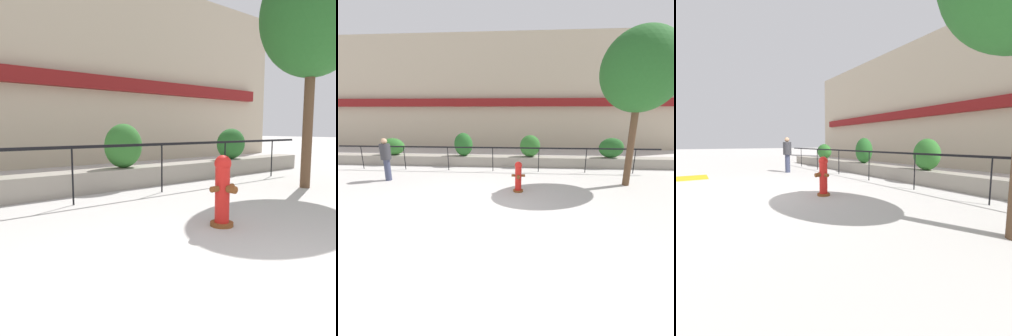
{
  "view_description": "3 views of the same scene",
  "coord_description": "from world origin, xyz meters",
  "views": [
    {
      "loc": [
        -2.38,
        -1.13,
        1.46
      ],
      "look_at": [
        1.31,
        3.6,
        0.75
      ],
      "focal_mm": 35.0,
      "sensor_mm": 36.0,
      "label": 1
    },
    {
      "loc": [
        1.33,
        -5.35,
        2.77
      ],
      "look_at": [
        0.73,
        3.31,
        0.56
      ],
      "focal_mm": 24.0,
      "sensor_mm": 36.0,
      "label": 2
    },
    {
      "loc": [
        6.58,
        -0.79,
        1.44
      ],
      "look_at": [
        0.99,
        3.05,
        0.69
      ],
      "focal_mm": 24.0,
      "sensor_mm": 36.0,
      "label": 3
    }
  ],
  "objects": [
    {
      "name": "ground_plane",
      "position": [
        0.0,
        0.0,
        0.0
      ],
      "size": [
        120.0,
        120.0,
        0.0
      ],
      "primitive_type": "plane",
      "color": "#BCB7B2"
    },
    {
      "name": "building_facade",
      "position": [
        0.0,
        11.98,
        3.99
      ],
      "size": [
        30.0,
        1.36,
        8.0
      ],
      "color": "tan",
      "rests_on": "ground"
    },
    {
      "name": "planter_wall_low",
      "position": [
        0.0,
        6.0,
        0.25
      ],
      "size": [
        18.0,
        0.7,
        0.5
      ],
      "primitive_type": "cube",
      "color": "gray",
      "rests_on": "ground"
    },
    {
      "name": "fence_railing_segment",
      "position": [
        -0.0,
        4.9,
        1.02
      ],
      "size": [
        15.0,
        0.05,
        1.15
      ],
      "color": "black",
      "rests_on": "ground"
    },
    {
      "name": "hedge_bush_0",
      "position": [
        -5.46,
        6.0,
        0.94
      ],
      "size": [
        1.25,
        0.7,
        0.89
      ],
      "primitive_type": "ellipsoid",
      "color": "#2D6B28",
      "rests_on": "planter_wall_low"
    },
    {
      "name": "hedge_bush_1",
      "position": [
        -1.66,
        6.0,
        1.09
      ],
      "size": [
        0.95,
        0.7,
        1.19
      ],
      "primitive_type": "ellipsoid",
      "color": "#235B23",
      "rests_on": "planter_wall_low"
    },
    {
      "name": "hedge_bush_2",
      "position": [
        1.77,
        6.0,
        1.05
      ],
      "size": [
        1.02,
        0.68,
        1.1
      ],
      "primitive_type": "ellipsoid",
      "color": "#2D6B28",
      "rests_on": "planter_wall_low"
    },
    {
      "name": "hedge_bush_3",
      "position": [
        5.78,
        6.0,
        0.99
      ],
      "size": [
        1.21,
        0.57,
        0.99
      ],
      "primitive_type": "ellipsoid",
      "color": "#235B23",
      "rests_on": "planter_wall_low"
    },
    {
      "name": "fire_hydrant",
      "position": [
        1.24,
        2.18,
        0.55
      ],
      "size": [
        0.47,
        0.43,
        1.08
      ],
      "color": "brown",
      "rests_on": "ground"
    },
    {
      "name": "street_tree",
      "position": [
        5.36,
        3.17,
        4.08
      ],
      "size": [
        2.66,
        2.4,
        5.51
      ],
      "color": "brown",
      "rests_on": "ground"
    },
    {
      "name": "pedestrian",
      "position": [
        -4.1,
        3.15,
        0.99
      ],
      "size": [
        0.52,
        0.52,
        1.73
      ],
      "color": "#383D56",
      "rests_on": "ground"
    }
  ]
}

